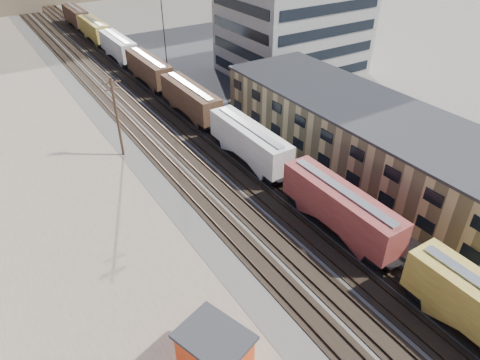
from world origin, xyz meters
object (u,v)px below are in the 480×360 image
maintenance_shed (215,351)px  utility_pole_north (117,116)px  freight_train (168,82)px  parked_car_blue (302,74)px

maintenance_shed → utility_pole_north: bearing=81.4°
freight_train → parked_car_blue: 24.03m
utility_pole_north → parked_car_blue: utility_pole_north is taller
utility_pole_north → parked_car_blue: bearing=13.9°
utility_pole_north → parked_car_blue: 37.23m
parked_car_blue → maintenance_shed: bearing=-155.1°
freight_train → utility_pole_north: bearing=-133.2°
freight_train → utility_pole_north: utility_pole_north is taller
utility_pole_north → parked_car_blue: (35.87, 8.88, -4.53)m
utility_pole_north → maintenance_shed: utility_pole_north is taller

